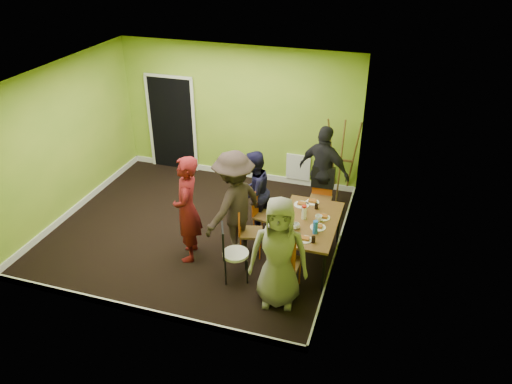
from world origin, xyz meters
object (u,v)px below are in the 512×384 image
Objects in this scene: person_left_far at (253,192)px; person_standing at (187,209)px; dining_table at (308,224)px; chair_back_end at (322,183)px; chair_left_near at (246,228)px; thermos at (304,213)px; person_back_end at (324,172)px; chair_bentwood at (231,250)px; person_left_near at (234,205)px; orange_bottle at (304,212)px; chair_left_far at (262,211)px; chair_front_end at (284,261)px; person_front_end at (279,253)px; easel at (342,159)px; blue_bottle at (315,227)px.

person_standing is at bearing -15.36° from person_left_far.
chair_back_end is (-0.05, 1.42, 0.01)m from dining_table.
thermos is at bearing 85.56° from chair_left_near.
chair_bentwood is at bearing 88.43° from person_back_end.
orange_bottle is at bearing 128.65° from person_left_near.
chair_left_far is at bearing 71.82° from person_back_end.
thermos is at bearing 86.45° from chair_back_end.
orange_bottle is 0.05× the size of person_back_end.
chair_back_end is 0.97× the size of chair_front_end.
chair_left_near is 1.14m from chair_front_end.
chair_bentwood is 0.93m from person_front_end.
person_back_end is at bearing 87.86° from orange_bottle.
dining_table is at bearing 77.49° from person_left_far.
chair_front_end is 0.34m from person_front_end.
easel reaches higher than chair_bentwood.
chair_left_near reaches higher than orange_bottle.
blue_bottle reaches higher than chair_left_near.
dining_table is 1.46× the size of chair_front_end.
orange_bottle is (-0.06, -1.21, 0.09)m from chair_back_end.
chair_front_end is 1.77m from person_standing.
person_front_end is at bearing -95.73° from chair_front_end.
easel is at bearing 161.33° from chair_left_far.
chair_left_near is 1.23m from blue_bottle.
thermos is at bearing 125.70° from blue_bottle.
easel is (0.15, 2.32, 0.11)m from dining_table.
chair_front_end is 1.10× the size of chair_bentwood.
person_left_far is (-1.28, 0.95, -0.11)m from blue_bottle.
person_standing reaches higher than person_back_end.
dining_table is 0.86× the size of person_back_end.
blue_bottle is 1.60m from person_left_far.
person_left_far is at bearing -163.14° from person_left_near.
easel is 1.10× the size of person_left_far.
person_standing reaches higher than dining_table.
chair_left_near is (-1.00, -0.10, -0.20)m from dining_table.
chair_front_end is at bearing 58.81° from person_standing.
orange_bottle is 1.11m from person_left_far.
person_left_far is at bearing 174.29° from chair_left_near.
person_left_near is at bearing -174.67° from dining_table.
chair_left_near is at bearing 114.49° from person_left_near.
blue_bottle is 0.12× the size of person_left_near.
person_left_far is at bearing 149.66° from thermos.
person_standing is at bearing 167.82° from chair_front_end.
thermos is at bearing 73.29° from chair_left_far.
thermos is at bearing 109.36° from chair_bentwood.
person_back_end is at bearing 89.45° from chair_front_end.
chair_left_far is (-0.91, 0.50, -0.20)m from dining_table.
orange_bottle is (0.90, 0.98, 0.27)m from chair_bentwood.
person_standing is at bearing 148.84° from person_front_end.
chair_left_near is at bearing 81.12° from person_back_end.
chair_back_end is at bearing 116.31° from person_back_end.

